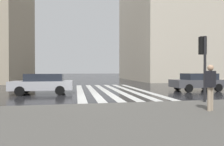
{
  "coord_description": "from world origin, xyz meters",
  "views": [
    {
      "loc": [
        -11.86,
        1.43,
        1.6
      ],
      "look_at": [
        1.91,
        -1.1,
        1.46
      ],
      "focal_mm": 31.79,
      "sensor_mm": 36.0,
      "label": 1
    }
  ],
  "objects": [
    {
      "name": "ground_plane",
      "position": [
        0.0,
        0.0,
        0.0
      ],
      "size": [
        220.0,
        220.0,
        0.0
      ],
      "primitive_type": "plane",
      "color": "black"
    },
    {
      "name": "car_silver",
      "position": [
        2.5,
        3.67,
        0.76
      ],
      "size": [
        1.85,
        4.1,
        1.41
      ],
      "color": "#B7B7BC",
      "rests_on": "ground_plane"
    },
    {
      "name": "haussmann_block_corner",
      "position": [
        21.76,
        -21.93,
        10.99
      ],
      "size": [
        18.52,
        27.68,
        22.45
      ],
      "color": "beige",
      "rests_on": "ground_plane"
    },
    {
      "name": "zebra_crossing",
      "position": [
        4.0,
        -1.41,
        0.0
      ],
      "size": [
        13.0,
        5.5,
        0.01
      ],
      "color": "silver",
      "rests_on": "ground_plane"
    },
    {
      "name": "traffic_signal_post",
      "position": [
        -3.37,
        -4.55,
        2.39
      ],
      "size": [
        0.44,
        0.3,
        3.09
      ],
      "color": "#232326",
      "rests_on": "sidewalk_pavement"
    },
    {
      "name": "car_dark_grey",
      "position": [
        2.5,
        -8.2,
        0.76
      ],
      "size": [
        1.85,
        4.1,
        1.41
      ],
      "color": "#4C4C51",
      "rests_on": "ground_plane"
    },
    {
      "name": "pedestrian_approaching_kerb",
      "position": [
        -5.39,
        -3.42,
        1.14
      ],
      "size": [
        0.41,
        0.47,
        1.68
      ],
      "color": "black",
      "rests_on": "sidewalk_pavement"
    }
  ]
}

